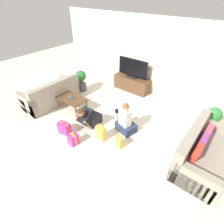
{
  "coord_description": "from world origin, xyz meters",
  "views": [
    {
      "loc": [
        2.44,
        -2.87,
        3.29
      ],
      "look_at": [
        -0.02,
        0.21,
        0.45
      ],
      "focal_mm": 28.0,
      "sensor_mm": 36.0,
      "label": 1
    }
  ],
  "objects": [
    {
      "name": "person_kneeling",
      "position": [
        -0.47,
        -0.28,
        0.35
      ],
      "size": [
        0.35,
        0.79,
        0.78
      ],
      "rotation": [
        0.0,
        0.0,
        0.01
      ],
      "color": "#23232D",
      "rests_on": "ground_plane"
    },
    {
      "name": "tv",
      "position": [
        -0.76,
        2.33,
        0.85
      ],
      "size": [
        1.19,
        0.2,
        0.68
      ],
      "color": "black",
      "rests_on": "tv_console"
    },
    {
      "name": "mug",
      "position": [
        -1.51,
        -0.02,
        0.47
      ],
      "size": [
        0.12,
        0.08,
        0.09
      ],
      "color": "#386BAD",
      "rests_on": "coffee_table"
    },
    {
      "name": "person_sitting",
      "position": [
        0.44,
        0.24,
        0.33
      ],
      "size": [
        0.6,
        0.56,
        0.92
      ],
      "rotation": [
        0.0,
        0.0,
        2.89
      ],
      "color": "#283351",
      "rests_on": "ground_plane"
    },
    {
      "name": "coffee_table",
      "position": [
        -1.55,
        0.03,
        0.38
      ],
      "size": [
        1.03,
        0.57,
        0.42
      ],
      "color": "brown",
      "rests_on": "ground_plane"
    },
    {
      "name": "gift_box_b",
      "position": [
        -0.82,
        -0.88,
        0.17
      ],
      "size": [
        0.36,
        0.24,
        0.39
      ],
      "rotation": [
        0.0,
        0.0,
        0.15
      ],
      "color": "#CC3389",
      "rests_on": "ground_plane"
    },
    {
      "name": "dog",
      "position": [
        0.02,
        0.54,
        0.21
      ],
      "size": [
        0.47,
        0.23,
        0.32
      ],
      "rotation": [
        0.0,
        0.0,
        4.46
      ],
      "color": "black",
      "rests_on": "ground_plane"
    },
    {
      "name": "potted_plant_corner_right",
      "position": [
        2.24,
        1.67,
        0.43
      ],
      "size": [
        0.4,
        0.4,
        0.76
      ],
      "color": "#A36042",
      "rests_on": "ground_plane"
    },
    {
      "name": "potted_plant_corner_left",
      "position": [
        -2.24,
        1.11,
        0.44
      ],
      "size": [
        0.41,
        0.41,
        0.79
      ],
      "color": "#4C4C51",
      "rests_on": "ground_plane"
    },
    {
      "name": "ground_plane",
      "position": [
        0.0,
        0.0,
        0.0
      ],
      "size": [
        16.0,
        16.0,
        0.0
      ],
      "primitive_type": "plane",
      "color": "beige"
    },
    {
      "name": "gift_bag_a",
      "position": [
        0.13,
        -0.44,
        0.21
      ],
      "size": [
        0.26,
        0.17,
        0.44
      ],
      "rotation": [
        0.0,
        0.0,
        -0.03
      ],
      "color": "#E5B74C",
      "rests_on": "ground_plane"
    },
    {
      "name": "gift_box_a",
      "position": [
        -0.31,
        -0.99,
        0.15
      ],
      "size": [
        0.21,
        0.24,
        0.36
      ],
      "rotation": [
        0.0,
        0.0,
        -0.04
      ],
      "color": "#CC3389",
      "rests_on": "ground_plane"
    },
    {
      "name": "sofa_left",
      "position": [
        -2.39,
        -0.15,
        0.3
      ],
      "size": [
        0.92,
        1.82,
        0.86
      ],
      "rotation": [
        0.0,
        0.0,
        -1.57
      ],
      "color": "gray",
      "rests_on": "ground_plane"
    },
    {
      "name": "gift_bag_b",
      "position": [
        0.65,
        -0.34,
        0.16
      ],
      "size": [
        0.24,
        0.17,
        0.33
      ],
      "rotation": [
        0.0,
        0.0,
        -0.25
      ],
      "color": "#E5B74C",
      "rests_on": "ground_plane"
    },
    {
      "name": "tv_console",
      "position": [
        -0.76,
        2.33,
        0.27
      ],
      "size": [
        1.38,
        0.46,
        0.54
      ],
      "color": "brown",
      "rests_on": "ground_plane"
    },
    {
      "name": "wall_back",
      "position": [
        0.0,
        2.63,
        1.3
      ],
      "size": [
        8.4,
        0.06,
        2.6
      ],
      "color": "beige",
      "rests_on": "ground_plane"
    },
    {
      "name": "sofa_right",
      "position": [
        2.39,
        0.41,
        0.31
      ],
      "size": [
        0.92,
        1.82,
        0.86
      ],
      "rotation": [
        0.0,
        0.0,
        1.57
      ],
      "color": "gray",
      "rests_on": "ground_plane"
    }
  ]
}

